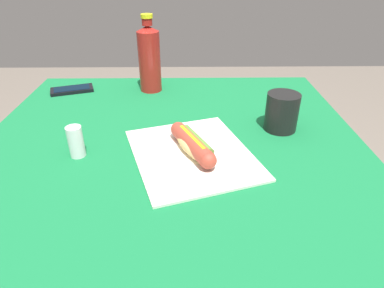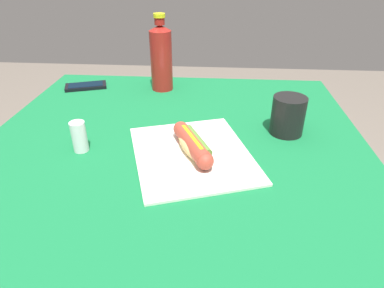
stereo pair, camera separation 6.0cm
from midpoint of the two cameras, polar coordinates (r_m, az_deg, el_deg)
name	(u,v)px [view 1 (the left image)]	position (r m, az deg, el deg)	size (l,w,h in m)	color
dining_table	(173,186)	(0.93, -5.07, -7.11)	(0.97, 0.98, 0.75)	brown
paper_wrapper	(192,154)	(0.79, -2.17, -1.73)	(0.32, 0.26, 0.01)	silver
hot_dog	(192,144)	(0.78, -2.13, -0.07)	(0.18, 0.11, 0.04)	#E5BC75
cell_phone	(72,90)	(1.24, -21.10, 8.61)	(0.11, 0.15, 0.01)	black
soda_bottle	(149,58)	(1.15, -8.81, 14.28)	(0.07, 0.07, 0.25)	maroon
drinking_cup	(282,112)	(0.91, 13.24, 5.30)	(0.09, 0.09, 0.10)	black
salt_shaker	(76,142)	(0.83, -21.16, 0.33)	(0.04, 0.04, 0.08)	silver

